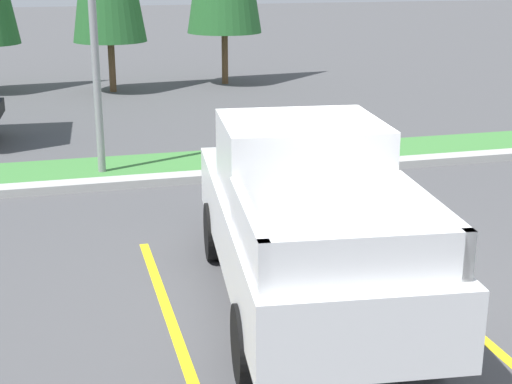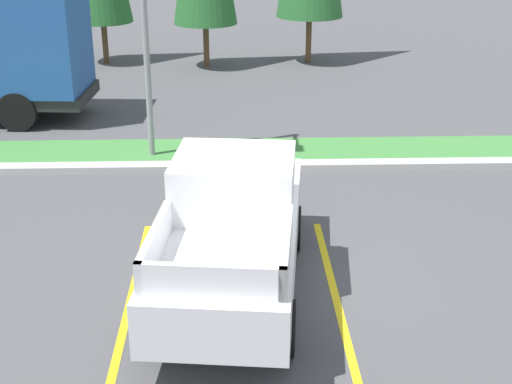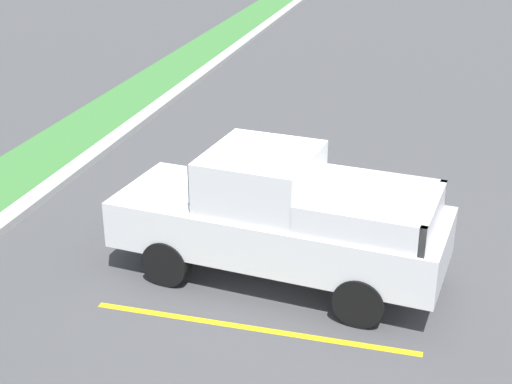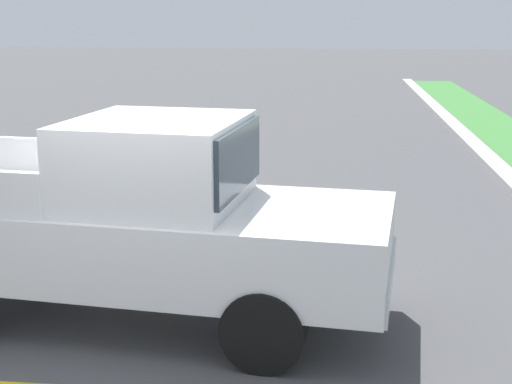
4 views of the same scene
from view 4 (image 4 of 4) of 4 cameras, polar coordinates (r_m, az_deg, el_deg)
The scene contains 3 objects.
ground_plane at distance 7.25m, azimuth -8.17°, elevation -11.58°, with size 120.00×120.00×0.00m, color #4C4C4F.
parking_line_near at distance 9.24m, azimuth -6.85°, elevation -5.80°, with size 0.12×4.80×0.01m, color yellow.
pickup_truck_main at distance 7.48m, azimuth -9.34°, elevation -2.30°, with size 2.47×5.40×2.10m.
Camera 4 is at (6.33, 1.70, 3.10)m, focal length 50.99 mm.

